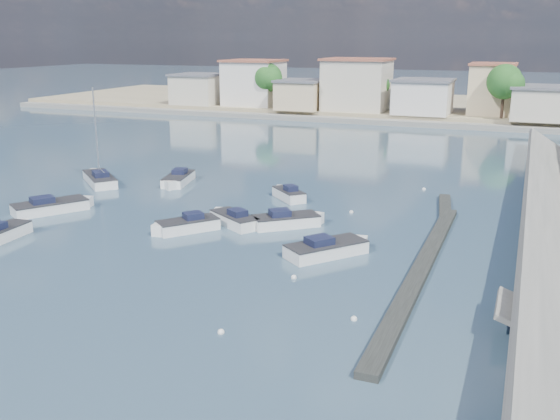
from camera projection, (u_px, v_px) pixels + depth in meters
name	position (u px, v px, depth m)	size (l,w,h in m)	color
ground	(402.00, 166.00, 65.45)	(400.00, 400.00, 0.00)	#2A4254
breakwater	(427.00, 253.00, 38.50)	(2.00, 31.02, 0.35)	black
far_shore_land	(459.00, 108.00, 111.78)	(160.00, 40.00, 1.40)	gray
far_shore_quay	(443.00, 125.00, 93.07)	(160.00, 2.50, 0.80)	slate
far_town	(523.00, 93.00, 93.32)	(113.01, 12.80, 8.35)	beige
shore_trees	(505.00, 88.00, 85.95)	(74.56, 38.32, 7.92)	#38281E
motorboat_a	(3.00, 233.00, 41.77)	(1.91, 4.79, 1.48)	white
motorboat_b	(289.00, 221.00, 44.55)	(4.83, 4.42, 1.48)	white
motorboat_c	(233.00, 220.00, 44.91)	(4.51, 3.73, 1.48)	white
motorboat_d	(185.00, 226.00, 43.33)	(4.02, 4.37, 1.48)	white
motorboat_e	(54.00, 207.00, 48.31)	(4.82, 5.79, 1.48)	white
motorboat_f	(288.00, 194.00, 52.08)	(3.64, 3.60, 1.48)	white
motorboat_g	(178.00, 180.00, 57.35)	(2.99, 5.55, 1.48)	white
motorboat_h	(330.00, 249.00, 38.68)	(4.79, 5.26, 1.48)	white
sailboat	(99.00, 179.00, 57.73)	(5.89, 5.55, 9.00)	white
mooring_buoys	(377.00, 248.00, 39.95)	(13.51, 31.83, 0.32)	white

